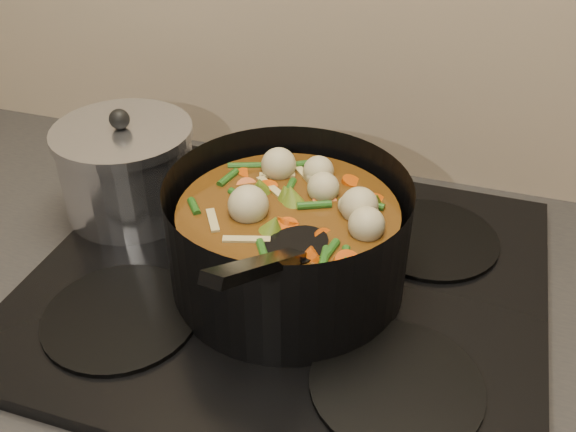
% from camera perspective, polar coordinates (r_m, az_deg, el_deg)
% --- Properties ---
extents(stovetop, '(0.62, 0.54, 0.03)m').
position_cam_1_polar(stovetop, '(0.81, -0.05, -5.83)').
color(stovetop, black).
rests_on(stovetop, counter).
extents(stockpot, '(0.35, 0.42, 0.21)m').
position_cam_1_polar(stockpot, '(0.76, 0.02, -2.01)').
color(stockpot, black).
rests_on(stockpot, stovetop).
extents(saucepan, '(0.19, 0.19, 0.15)m').
position_cam_1_polar(saucepan, '(0.92, -14.06, 4.07)').
color(saucepan, silver).
rests_on(saucepan, stovetop).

